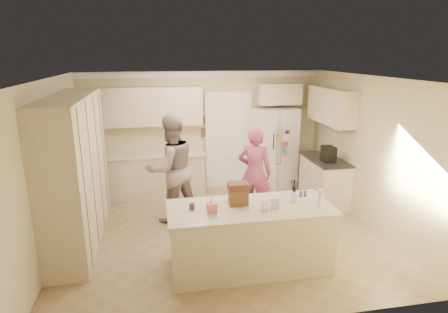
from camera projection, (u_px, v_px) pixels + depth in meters
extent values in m
cube|color=#957D5C|center=(222.00, 233.00, 6.40)|extent=(5.20, 4.60, 0.02)
cube|color=white|center=(222.00, 77.00, 5.70)|extent=(5.20, 4.60, 0.02)
cube|color=beige|center=(203.00, 131.00, 8.24)|extent=(5.20, 0.02, 2.60)
cube|color=beige|center=(261.00, 220.00, 3.86)|extent=(5.20, 0.02, 2.60)
cube|color=beige|center=(50.00, 168.00, 5.59)|extent=(0.02, 4.60, 2.60)
cube|color=beige|center=(369.00, 152.00, 6.51)|extent=(0.02, 4.60, 2.60)
cube|color=white|center=(203.00, 74.00, 7.86)|extent=(5.20, 0.08, 0.12)
cube|color=beige|center=(76.00, 171.00, 5.87)|extent=(0.60, 2.60, 2.35)
cube|color=beige|center=(152.00, 176.00, 7.97)|extent=(2.20, 0.60, 0.88)
cube|color=#BEB69E|center=(151.00, 155.00, 7.84)|extent=(2.24, 0.63, 0.04)
cube|color=beige|center=(149.00, 106.00, 7.70)|extent=(2.20, 0.35, 0.80)
cube|color=black|center=(228.00, 141.00, 8.37)|extent=(0.90, 0.06, 2.10)
cube|color=white|center=(228.00, 142.00, 8.34)|extent=(1.02, 0.03, 2.22)
cube|color=brown|center=(204.00, 120.00, 8.14)|extent=(0.15, 0.02, 0.20)
cube|color=brown|center=(205.00, 132.00, 8.21)|extent=(0.15, 0.02, 0.20)
cube|color=white|center=(273.00, 148.00, 8.37)|extent=(1.01, 0.85, 1.80)
cube|color=gray|center=(278.00, 152.00, 8.04)|extent=(0.02, 0.02, 1.78)
cube|color=black|center=(269.00, 142.00, 7.92)|extent=(0.22, 0.03, 0.35)
cylinder|color=silver|center=(277.00, 146.00, 7.97)|extent=(0.02, 0.02, 0.85)
cylinder|color=silver|center=(281.00, 146.00, 7.99)|extent=(0.02, 0.02, 0.85)
cube|color=beige|center=(279.00, 94.00, 8.14)|extent=(0.95, 0.35, 0.45)
cube|color=beige|center=(324.00, 181.00, 7.63)|extent=(0.60, 1.20, 0.88)
cube|color=#2D2B28|center=(325.00, 159.00, 7.51)|extent=(0.63, 1.24, 0.04)
cube|color=beige|center=(331.00, 106.00, 7.44)|extent=(0.35, 1.50, 0.70)
cube|color=black|center=(328.00, 154.00, 7.26)|extent=(0.22, 0.28, 0.30)
cube|color=beige|center=(250.00, 238.00, 5.27)|extent=(2.20, 0.90, 0.88)
cube|color=#BEB69E|center=(250.00, 208.00, 5.15)|extent=(2.28, 0.96, 0.05)
cylinder|color=white|center=(294.00, 197.00, 5.28)|extent=(0.13, 0.13, 0.15)
cube|color=pink|center=(212.00, 208.00, 4.93)|extent=(0.13, 0.13, 0.14)
cone|color=white|center=(212.00, 200.00, 4.90)|extent=(0.08, 0.08, 0.08)
cube|color=brown|center=(238.00, 197.00, 5.18)|extent=(0.26, 0.18, 0.22)
cube|color=#592D1E|center=(238.00, 186.00, 5.14)|extent=(0.28, 0.20, 0.10)
cylinder|color=#59263F|center=(192.00, 206.00, 5.04)|extent=(0.07, 0.07, 0.09)
cube|color=white|center=(265.00, 206.00, 4.96)|extent=(0.12, 0.06, 0.16)
cube|color=silver|center=(275.00, 204.00, 5.03)|extent=(0.12, 0.05, 0.16)
cylinder|color=silver|center=(320.00, 198.00, 5.14)|extent=(0.07, 0.07, 0.24)
cylinder|color=#3961B6|center=(301.00, 194.00, 5.48)|extent=(0.05, 0.05, 0.09)
cylinder|color=#3961B6|center=(305.00, 194.00, 5.50)|extent=(0.05, 0.05, 0.09)
imported|color=#999392|center=(171.00, 169.00, 6.64)|extent=(1.17, 1.07, 1.96)
imported|color=#AF475D|center=(255.00, 173.00, 6.81)|extent=(0.74, 0.63, 1.72)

